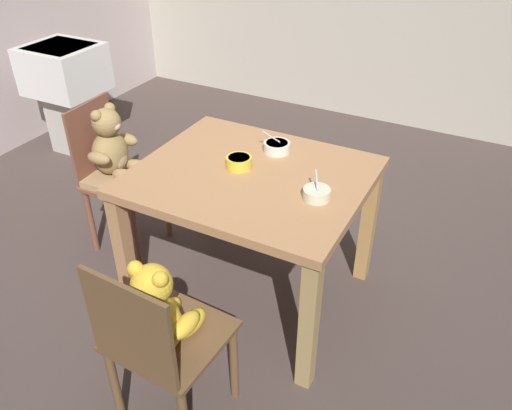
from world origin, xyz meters
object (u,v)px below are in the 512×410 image
dining_table (251,193)px  porridge_bowl_yellow_center (239,162)px  porridge_bowl_cream_near_right (317,193)px  sink_basin (67,84)px  teddy_chair_near_front (159,324)px  teddy_chair_near_left (115,159)px  porridge_bowl_white_far_center (277,147)px

dining_table → porridge_bowl_yellow_center: 0.16m
porridge_bowl_cream_near_right → sink_basin: bearing=159.2°
teddy_chair_near_front → porridge_bowl_cream_near_right: 0.85m
teddy_chair_near_left → porridge_bowl_yellow_center: (0.82, -0.03, 0.20)m
teddy_chair_near_left → porridge_bowl_white_far_center: 0.95m
teddy_chair_near_left → sink_basin: size_ratio=1.05×
porridge_bowl_yellow_center → porridge_bowl_white_far_center: bearing=68.6°
teddy_chair_near_left → porridge_bowl_yellow_center: size_ratio=7.07×
dining_table → porridge_bowl_cream_near_right: 0.38m
teddy_chair_near_front → sink_basin: 2.69m
dining_table → sink_basin: 2.22m
dining_table → teddy_chair_near_left: bearing=176.8°
dining_table → sink_basin: (-2.05, 0.85, -0.09)m
teddy_chair_near_left → teddy_chair_near_front: (0.95, -0.88, -0.02)m
porridge_bowl_white_far_center → sink_basin: 2.16m
teddy_chair_near_left → teddy_chair_near_front: size_ratio=1.04×
porridge_bowl_cream_near_right → porridge_bowl_white_far_center: size_ratio=0.89×
sink_basin → teddy_chair_near_front: bearing=-38.5°
porridge_bowl_cream_near_right → porridge_bowl_yellow_center: size_ratio=0.97×
porridge_bowl_yellow_center → sink_basin: size_ratio=0.15×
teddy_chair_near_front → porridge_bowl_yellow_center: bearing=12.0°
teddy_chair_near_left → porridge_bowl_cream_near_right: teddy_chair_near_left is taller
dining_table → porridge_bowl_cream_near_right: bearing=-9.8°
teddy_chair_near_left → sink_basin: bearing=142.6°
teddy_chair_near_left → porridge_bowl_yellow_center: teddy_chair_near_left is taller
teddy_chair_near_left → dining_table: bearing=-5.9°
teddy_chair_near_left → teddy_chair_near_front: teddy_chair_near_left is taller
porridge_bowl_white_far_center → porridge_bowl_yellow_center: (-0.09, -0.23, 0.00)m
dining_table → porridge_bowl_white_far_center: size_ratio=7.83×
dining_table → porridge_bowl_white_far_center: (0.01, 0.25, 0.14)m
porridge_bowl_white_far_center → sink_basin: size_ratio=0.16×
dining_table → teddy_chair_near_left: (-0.90, 0.05, -0.06)m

